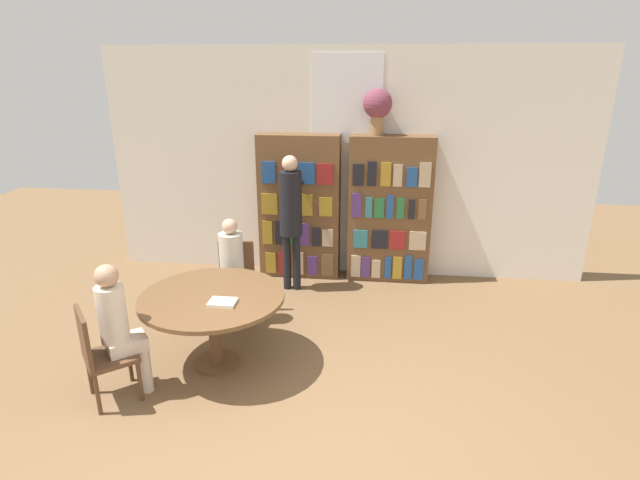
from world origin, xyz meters
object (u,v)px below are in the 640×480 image
at_px(bookshelf_left, 300,207).
at_px(seated_reader_left, 231,267).
at_px(flower_vase, 377,106).
at_px(reading_table, 213,305).
at_px(seated_reader_right, 120,323).
at_px(bookshelf_right, 389,210).
at_px(chair_near_camera, 100,351).
at_px(chair_left_side, 236,277).
at_px(librarian_standing, 291,210).

relative_size(bookshelf_left, seated_reader_left, 1.59).
bearing_deg(flower_vase, reading_table, -122.09).
distance_m(reading_table, seated_reader_right, 0.83).
distance_m(bookshelf_right, seated_reader_right, 3.66).
relative_size(bookshelf_right, seated_reader_left, 1.59).
bearing_deg(seated_reader_left, seated_reader_right, 63.05).
bearing_deg(chair_near_camera, bookshelf_right, 100.33).
bearing_deg(chair_near_camera, chair_left_side, 117.00).
xyz_separation_m(bookshelf_right, reading_table, (-1.66, -2.31, -0.33)).
xyz_separation_m(bookshelf_right, seated_reader_right, (-2.29, -2.84, -0.27)).
height_order(bookshelf_left, chair_left_side, bookshelf_left).
bearing_deg(flower_vase, bookshelf_left, -179.70).
xyz_separation_m(bookshelf_right, flower_vase, (-0.21, 0.01, 1.32)).
relative_size(reading_table, chair_left_side, 1.55).
distance_m(flower_vase, chair_near_camera, 4.12).
height_order(chair_near_camera, seated_reader_left, seated_reader_left).
height_order(chair_left_side, seated_reader_right, seated_reader_right).
relative_size(bookshelf_left, chair_near_camera, 2.20).
height_order(seated_reader_left, librarian_standing, librarian_standing).
height_order(bookshelf_right, reading_table, bookshelf_right).
relative_size(bookshelf_left, seated_reader_right, 1.56).
height_order(seated_reader_left, seated_reader_right, seated_reader_right).
xyz_separation_m(seated_reader_right, librarian_standing, (1.07, 2.34, 0.36)).
height_order(reading_table, seated_reader_right, seated_reader_right).
height_order(bookshelf_left, bookshelf_right, same).
xyz_separation_m(bookshelf_right, seated_reader_left, (-1.72, -1.48, -0.28)).
height_order(reading_table, seated_reader_left, seated_reader_left).
relative_size(flower_vase, chair_left_side, 0.65).
distance_m(reading_table, chair_near_camera, 1.02).
distance_m(bookshelf_right, seated_reader_left, 2.28).
xyz_separation_m(chair_left_side, seated_reader_left, (0.01, -0.18, 0.20)).
bearing_deg(bookshelf_left, librarian_standing, -93.16).
bearing_deg(chair_left_side, reading_table, 90.00).
bearing_deg(bookshelf_left, seated_reader_right, -111.05).
distance_m(chair_left_side, seated_reader_right, 1.66).
relative_size(flower_vase, seated_reader_right, 0.46).
distance_m(reading_table, seated_reader_left, 0.83).
bearing_deg(chair_near_camera, librarian_standing, 113.56).
xyz_separation_m(bookshelf_left, chair_left_side, (-0.54, -1.30, -0.48)).
height_order(chair_near_camera, librarian_standing, librarian_standing).
xyz_separation_m(bookshelf_left, bookshelf_right, (1.19, 0.00, -0.00)).
bearing_deg(librarian_standing, seated_reader_right, -114.48).
bearing_deg(reading_table, chair_near_camera, -139.68).
xyz_separation_m(bookshelf_right, chair_near_camera, (-2.43, -2.96, -0.48)).
bearing_deg(chair_near_camera, bookshelf_left, 117.05).
relative_size(reading_table, seated_reader_left, 1.12).
distance_m(chair_near_camera, seated_reader_left, 1.66).
distance_m(bookshelf_right, librarian_standing, 1.32).
bearing_deg(seated_reader_left, flower_vase, -139.90).
bearing_deg(seated_reader_left, reading_table, 90.00).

